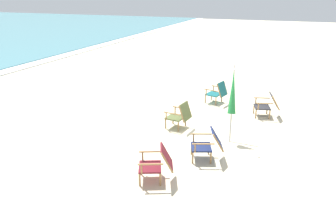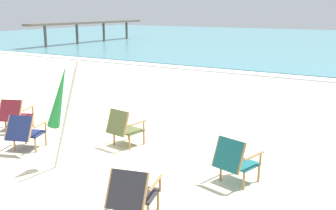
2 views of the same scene
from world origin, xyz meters
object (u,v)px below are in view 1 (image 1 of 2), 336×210
at_px(beach_chair_back_left, 268,104).
at_px(beach_chair_far_center, 208,143).
at_px(beach_chair_back_right, 180,115).
at_px(umbrella_furled_green, 233,93).
at_px(beach_chair_front_left, 218,92).
at_px(beach_chair_front_right, 158,162).

distance_m(beach_chair_back_left, beach_chair_far_center, 3.67).
bearing_deg(beach_chair_far_center, beach_chair_back_right, 38.95).
distance_m(beach_chair_far_center, umbrella_furled_green, 1.67).
bearing_deg(beach_chair_front_left, umbrella_furled_green, -160.50).
height_order(beach_chair_far_center, umbrella_furled_green, umbrella_furled_green).
xyz_separation_m(beach_chair_back_right, beach_chair_far_center, (-1.55, -1.26, -0.01)).
relative_size(beach_chair_back_right, beach_chair_far_center, 0.89).
bearing_deg(beach_chair_front_left, beach_chair_front_right, 179.57).
relative_size(beach_chair_back_right, beach_chair_front_right, 0.91).
bearing_deg(beach_chair_front_left, beach_chair_back_right, 169.11).
distance_m(beach_chair_back_left, umbrella_furled_green, 2.46).
xyz_separation_m(beach_chair_front_right, beach_chair_far_center, (1.31, -0.78, -0.00)).
height_order(beach_chair_front_right, umbrella_furled_green, umbrella_furled_green).
height_order(beach_chair_back_left, umbrella_furled_green, umbrella_furled_green).
bearing_deg(beach_chair_front_right, beach_chair_back_left, -21.15).
bearing_deg(umbrella_furled_green, beach_chair_front_right, 158.37).
xyz_separation_m(beach_chair_far_center, umbrella_furled_green, (1.37, -0.28, 0.91)).
bearing_deg(beach_chair_back_right, beach_chair_front_left, -10.89).
bearing_deg(beach_chair_front_right, beach_chair_far_center, -30.82).
height_order(beach_chair_back_right, beach_chair_far_center, beach_chair_back_right).
xyz_separation_m(beach_chair_back_left, umbrella_furled_green, (-2.14, 0.80, 0.91)).
bearing_deg(beach_chair_back_left, beach_chair_back_right, 129.84).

